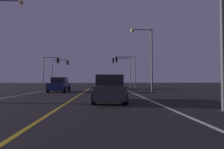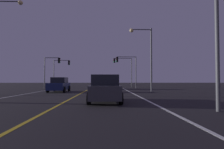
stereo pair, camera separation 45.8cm
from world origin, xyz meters
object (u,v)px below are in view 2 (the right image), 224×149
Objects in this scene: car_ahead_far at (106,84)px; street_lamp_right_far at (146,51)px; traffic_light_near_left at (52,65)px; traffic_light_far_right at (123,65)px; traffic_light_far_left at (62,67)px; car_lead_same_lane at (105,89)px; street_lamp_left_mid at (2,35)px; traffic_light_near_right at (126,65)px; car_oncoming at (59,85)px.

street_lamp_right_far is at bearing -152.51° from car_ahead_far.
traffic_light_near_left is 0.90× the size of traffic_light_far_right.
car_ahead_far is at bearing -44.39° from traffic_light_far_left.
street_lamp_left_mid is (-9.59, 5.80, 4.76)m from car_lead_same_lane.
car_lead_same_lane is at bearing -31.14° from street_lamp_left_mid.
traffic_light_near_right is 12.42m from traffic_light_near_left.
car_lead_same_lane is at bearing -71.07° from traffic_light_far_left.
car_lead_same_lane is 10.23m from street_lamp_right_far.
car_oncoming is at bearing 27.68° from car_lead_same_lane.
car_ahead_far is at bearing -0.08° from car_lead_same_lane.
traffic_light_near_left is at bearing -159.57° from car_oncoming.
car_lead_same_lane is at bearing -65.67° from traffic_light_near_left.
traffic_light_far_left is (-12.14, 5.50, -0.05)m from traffic_light_near_right.
car_lead_same_lane is 0.80× the size of traffic_light_near_right.
car_lead_same_lane is 1.00× the size of car_oncoming.
traffic_light_far_left is 0.75× the size of street_lamp_right_far.
car_lead_same_lane is 0.61× the size of street_lamp_right_far.
street_lamp_left_mid reaches higher than car_ahead_far.
traffic_light_far_right is at bearing 56.40° from street_lamp_left_mid.
traffic_light_far_right is at bearing -89.27° from traffic_light_near_right.
traffic_light_near_left is (-8.97, 19.83, 3.02)m from car_lead_same_lane.
car_oncoming is (-5.45, 10.39, 0.00)m from car_lead_same_lane.
street_lamp_right_far is (9.82, -1.94, 3.76)m from car_oncoming.
traffic_light_near_right reaches higher than car_ahead_far.
car_ahead_far is 1.00× the size of car_oncoming.
street_lamp_left_mid reaches higher than car_lead_same_lane.
traffic_light_far_right is 23.49m from street_lamp_left_mid.
car_ahead_far is 0.83× the size of traffic_light_near_left.
traffic_light_far_right is (-0.07, 5.50, 0.28)m from traffic_light_near_right.
street_lamp_left_mid is at bearing -92.56° from traffic_light_near_left.
traffic_light_near_left is 17.55m from street_lamp_right_far.
street_lamp_left_mid reaches higher than traffic_light_near_right.
traffic_light_far_right reaches higher than traffic_light_near_right.
traffic_light_far_left reaches higher than traffic_light_near_left.
traffic_light_far_left reaches higher than car_ahead_far.
street_lamp_right_far is (4.37, 8.44, 3.76)m from car_lead_same_lane.
car_lead_same_lane is 21.97m from traffic_light_near_left.
traffic_light_far_right reaches higher than car_oncoming.
traffic_light_near_right is 0.60× the size of street_lamp_left_mid.
traffic_light_near_right is at bearing 47.08° from street_lamp_left_mid.
traffic_light_far_right reaches higher than car_ahead_far.
traffic_light_near_right is 1.04× the size of traffic_light_near_left.
street_lamp_left_mid is at bearing 58.86° from car_lead_same_lane.
car_oncoming is at bearing 59.40° from traffic_light_far_right.
street_lamp_right_far is at bearing 94.60° from traffic_light_near_right.
traffic_light_near_left is 13.53m from traffic_light_far_right.
traffic_light_far_right is 0.65× the size of street_lamp_left_mid.
traffic_light_near_left is (-12.42, 0.00, -0.18)m from traffic_light_near_right.
street_lamp_left_mid is at bearing -92.66° from traffic_light_far_left.
street_lamp_right_far is (0.99, -16.88, 0.29)m from traffic_light_far_right.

